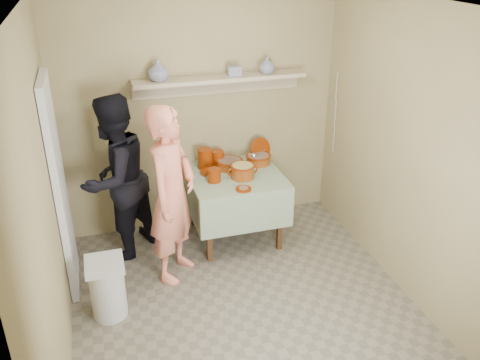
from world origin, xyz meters
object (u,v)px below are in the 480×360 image
object	(u,v)px
serving_table	(235,184)
trash_bin	(108,288)
person_cook	(172,195)
person_helper	(115,179)
cazuela_rice	(243,170)

from	to	relation	value
serving_table	trash_bin	bearing A→B (deg)	-146.59
person_cook	trash_bin	distance (m)	1.00
person_helper	serving_table	xyz separation A→B (m)	(1.22, -0.05, -0.21)
person_cook	cazuela_rice	xyz separation A→B (m)	(0.79, 0.37, -0.02)
trash_bin	person_cook	bearing A→B (deg)	33.71
person_cook	serving_table	distance (m)	0.91
person_cook	trash_bin	bearing A→B (deg)	159.17
serving_table	cazuela_rice	xyz separation A→B (m)	(0.05, -0.11, 0.20)
person_helper	trash_bin	size ratio (longest dim) A/B	3.04
person_cook	trash_bin	world-z (taller)	person_cook
person_cook	person_helper	xyz separation A→B (m)	(-0.48, 0.53, -0.01)
serving_table	cazuela_rice	world-z (taller)	cazuela_rice
person_helper	person_cook	bearing A→B (deg)	87.51
serving_table	trash_bin	world-z (taller)	serving_table
person_helper	trash_bin	world-z (taller)	person_helper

